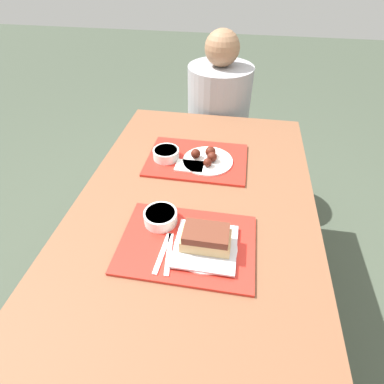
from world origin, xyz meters
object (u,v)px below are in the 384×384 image
Objects in this scene: bowl_coleslaw_near at (161,216)px; brisket_sandwich_plate at (206,241)px; tray_far at (197,160)px; person_seated_across at (219,104)px; wings_plate_far at (207,158)px; tray_near at (187,244)px; bowl_coleslaw_far at (166,153)px.

bowl_coleslaw_near is 0.57× the size of brisket_sandwich_plate.
tray_far is 0.70m from person_seated_across.
tray_near is at bearing -90.58° from wings_plate_far.
bowl_coleslaw_near is 1.00× the size of bowl_coleslaw_far.
tray_far is at bearing 102.01° from brisket_sandwich_plate.
tray_near is at bearing -68.84° from bowl_coleslaw_far.
bowl_coleslaw_near is at bearing 151.85° from brisket_sandwich_plate.
wings_plate_far is (0.19, 0.01, -0.01)m from bowl_coleslaw_far.
brisket_sandwich_plate is (0.06, -0.01, 0.04)m from tray_near.
bowl_coleslaw_far is at bearing -104.29° from person_seated_across.
bowl_coleslaw_near is 0.20m from brisket_sandwich_plate.
tray_far is 1.99× the size of wings_plate_far.
tray_near is 0.08m from brisket_sandwich_plate.
brisket_sandwich_plate is 0.56m from bowl_coleslaw_far.
tray_far is 2.15× the size of brisket_sandwich_plate.
bowl_coleslaw_near is 0.16× the size of person_seated_across.
wings_plate_far is (0.05, -0.01, 0.02)m from tray_far.
tray_far is at bearing 80.83° from bowl_coleslaw_near.
bowl_coleslaw_near is 1.12m from person_seated_across.
bowl_coleslaw_far is at bearing 100.53° from bowl_coleslaw_near.
tray_far is 3.79× the size of bowl_coleslaw_far.
wings_plate_far is at bearing 1.73° from bowl_coleslaw_far.
bowl_coleslaw_far is at bearing -173.00° from tray_far.
brisket_sandwich_plate is 1.76× the size of bowl_coleslaw_far.
bowl_coleslaw_far is 0.74m from person_seated_across.
brisket_sandwich_plate is 1.21m from person_seated_across.
tray_far is at bearing 166.77° from wings_plate_far.
bowl_coleslaw_near is at bearing 144.00° from tray_near.
bowl_coleslaw_far reaches higher than tray_near.
wings_plate_far is at bearing 89.42° from tray_near.
brisket_sandwich_plate is 0.51m from wings_plate_far.
person_seated_across reaches higher than wings_plate_far.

